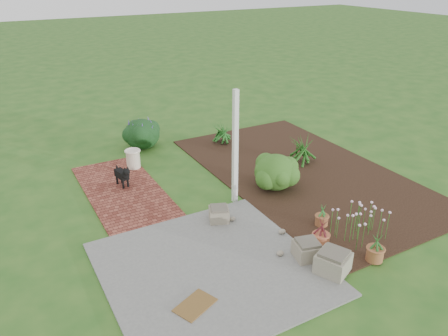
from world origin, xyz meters
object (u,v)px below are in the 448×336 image
stone_trough_near (333,263)px  evergreen_shrub (276,171)px  cream_ceramic_urn (133,159)px  black_dog (123,174)px

stone_trough_near → evergreen_shrub: 3.16m
stone_trough_near → cream_ceramic_urn: cream_ceramic_urn is taller
stone_trough_near → black_dog: bearing=114.0°
stone_trough_near → evergreen_shrub: (0.94, 3.00, 0.23)m
stone_trough_near → evergreen_shrub: evergreen_shrub is taller
cream_ceramic_urn → stone_trough_near: bearing=-74.4°
stone_trough_near → cream_ceramic_urn: size_ratio=1.09×
black_dog → evergreen_shrub: 3.51m
black_dog → evergreen_shrub: size_ratio=0.61×
stone_trough_near → black_dog: size_ratio=0.84×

